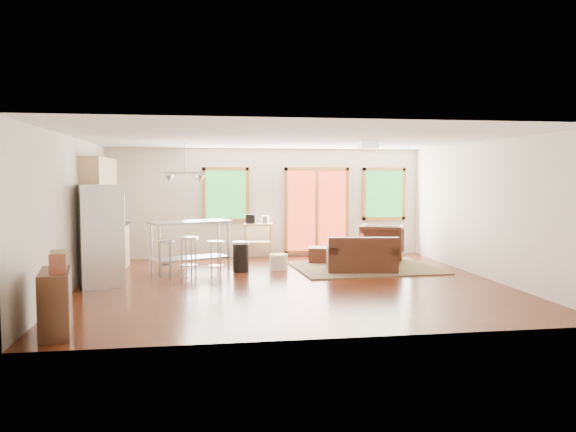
{
  "coord_description": "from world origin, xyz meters",
  "views": [
    {
      "loc": [
        -1.59,
        -9.9,
        1.92
      ],
      "look_at": [
        0.0,
        0.3,
        1.2
      ],
      "focal_mm": 35.0,
      "sensor_mm": 36.0,
      "label": 1
    }
  ],
  "objects": [
    {
      "name": "cabinets",
      "position": [
        -3.49,
        1.7,
        0.93
      ],
      "size": [
        0.64,
        2.24,
        2.3
      ],
      "color": "tan",
      "rests_on": "floor"
    },
    {
      "name": "vase",
      "position": [
        1.84,
        1.74,
        0.51
      ],
      "size": [
        0.23,
        0.23,
        0.31
      ],
      "rotation": [
        0.0,
        0.0,
        -0.3
      ],
      "color": "silver",
      "rests_on": "coffee_table"
    },
    {
      "name": "front_wall",
      "position": [
        0.0,
        -3.51,
        1.3
      ],
      "size": [
        7.5,
        0.02,
        2.6
      ],
      "primitive_type": "cube",
      "color": "beige",
      "rests_on": "ground"
    },
    {
      "name": "cup",
      "position": [
        -1.5,
        1.69,
        1.01
      ],
      "size": [
        0.12,
        0.1,
        0.11
      ],
      "primitive_type": "imported",
      "rotation": [
        0.0,
        0.0,
        -0.09
      ],
      "color": "silver",
      "rests_on": "island"
    },
    {
      "name": "bar_stool_a",
      "position": [
        -2.28,
        1.08,
        0.52
      ],
      "size": [
        0.38,
        0.38,
        0.7
      ],
      "rotation": [
        0.0,
        0.0,
        0.17
      ],
      "color": "#B7BABC",
      "rests_on": "floor"
    },
    {
      "name": "coffee_table",
      "position": [
        2.01,
        1.66,
        0.33
      ],
      "size": [
        1.1,
        0.83,
        0.39
      ],
      "rotation": [
        0.0,
        0.0,
        0.29
      ],
      "color": "#361E10",
      "rests_on": "floor"
    },
    {
      "name": "bookshelf",
      "position": [
        -3.35,
        -2.82,
        0.41
      ],
      "size": [
        0.49,
        0.93,
        1.04
      ],
      "rotation": [
        0.0,
        0.0,
        0.17
      ],
      "color": "#361E10",
      "rests_on": "floor"
    },
    {
      "name": "ceiling_flush",
      "position": [
        1.6,
        0.6,
        2.53
      ],
      "size": [
        0.35,
        0.35,
        0.12
      ],
      "primitive_type": "cube",
      "color": "white",
      "rests_on": "ceiling"
    },
    {
      "name": "french_doors",
      "position": [
        1.2,
        3.46,
        1.1
      ],
      "size": [
        1.6,
        0.05,
        2.1
      ],
      "color": "red",
      "rests_on": "back_wall"
    },
    {
      "name": "floor",
      "position": [
        0.0,
        0.0,
        -0.01
      ],
      "size": [
        7.5,
        7.0,
        0.02
      ],
      "primitive_type": "cube",
      "color": "#361409",
      "rests_on": "ground"
    },
    {
      "name": "ceiling",
      "position": [
        0.0,
        0.0,
        2.61
      ],
      "size": [
        7.5,
        7.0,
        0.02
      ],
      "primitive_type": "cube",
      "color": "silver",
      "rests_on": "ground"
    },
    {
      "name": "window_right",
      "position": [
        2.9,
        3.46,
        1.5
      ],
      "size": [
        1.1,
        0.05,
        1.3
      ],
      "color": "#1D6222",
      "rests_on": "back_wall"
    },
    {
      "name": "kitchen_cart",
      "position": [
        -0.29,
        3.19,
        0.71
      ],
      "size": [
        0.73,
        0.51,
        1.04
      ],
      "rotation": [
        0.0,
        0.0,
        -0.11
      ],
      "color": "tan",
      "rests_on": "floor"
    },
    {
      "name": "loveseat",
      "position": [
        1.61,
        0.97,
        0.29
      ],
      "size": [
        1.49,
        1.0,
        0.73
      ],
      "rotation": [
        0.0,
        0.0,
        -0.17
      ],
      "color": "#33180F",
      "rests_on": "floor"
    },
    {
      "name": "refrigerator",
      "position": [
        -3.31,
        0.26,
        0.9
      ],
      "size": [
        0.88,
        0.87,
        1.79
      ],
      "rotation": [
        0.0,
        0.0,
        0.28
      ],
      "color": "#B7BABC",
      "rests_on": "floor"
    },
    {
      "name": "island",
      "position": [
        -1.81,
        1.62,
        0.71
      ],
      "size": [
        1.74,
        1.22,
        1.03
      ],
      "rotation": [
        0.0,
        0.0,
        0.4
      ],
      "color": "#B7BABC",
      "rests_on": "floor"
    },
    {
      "name": "left_wall",
      "position": [
        -3.76,
        0.0,
        1.3
      ],
      "size": [
        0.02,
        7.0,
        2.6
      ],
      "primitive_type": "cube",
      "color": "beige",
      "rests_on": "ground"
    },
    {
      "name": "rug",
      "position": [
        1.81,
        1.39,
        0.01
      ],
      "size": [
        3.03,
        2.4,
        0.03
      ],
      "primitive_type": "cube",
      "rotation": [
        0.0,
        0.0,
        0.06
      ],
      "color": "#435A3A",
      "rests_on": "floor"
    },
    {
      "name": "pouf",
      "position": [
        -0.01,
        1.5,
        0.16
      ],
      "size": [
        0.4,
        0.4,
        0.33
      ],
      "primitive_type": "cylinder",
      "rotation": [
        0.0,
        0.0,
        0.06
      ],
      "color": "#ECE8CC",
      "rests_on": "floor"
    },
    {
      "name": "trash_can",
      "position": [
        -0.8,
        1.38,
        0.31
      ],
      "size": [
        0.36,
        0.36,
        0.62
      ],
      "rotation": [
        0.0,
        0.0,
        0.07
      ],
      "color": "black",
      "rests_on": "floor"
    },
    {
      "name": "bar_stool_c",
      "position": [
        -1.31,
        0.91,
        0.51
      ],
      "size": [
        0.33,
        0.33,
        0.69
      ],
      "rotation": [
        0.0,
        0.0,
        -0.02
      ],
      "color": "#B7BABC",
      "rests_on": "floor"
    },
    {
      "name": "window_left",
      "position": [
        -1.0,
        3.46,
        1.5
      ],
      "size": [
        1.1,
        0.05,
        1.3
      ],
      "color": "#1D6222",
      "rests_on": "back_wall"
    },
    {
      "name": "pendant_light",
      "position": [
        -1.9,
        1.5,
        1.9
      ],
      "size": [
        0.8,
        0.18,
        0.79
      ],
      "color": "gray",
      "rests_on": "ceiling"
    },
    {
      "name": "back_wall",
      "position": [
        0.0,
        3.51,
        1.3
      ],
      "size": [
        7.5,
        0.02,
        2.6
      ],
      "primitive_type": "cube",
      "color": "beige",
      "rests_on": "ground"
    },
    {
      "name": "armchair",
      "position": [
        2.44,
        2.2,
        0.48
      ],
      "size": [
        1.2,
        1.17,
        0.96
      ],
      "primitive_type": "imported",
      "rotation": [
        0.0,
        0.0,
        2.73
      ],
      "color": "#33180F",
      "rests_on": "floor"
    },
    {
      "name": "ottoman",
      "position": [
        1.04,
        2.28,
        0.18
      ],
      "size": [
        0.63,
        0.63,
        0.35
      ],
      "primitive_type": "cube",
      "rotation": [
        0.0,
        0.0,
        -0.2
      ],
      "color": "#33180F",
      "rests_on": "floor"
    },
    {
      "name": "right_wall",
      "position": [
        3.76,
        0.0,
        1.3
      ],
      "size": [
        0.02,
        7.0,
        2.6
      ],
      "primitive_type": "cube",
      "color": "beige",
      "rests_on": "ground"
    },
    {
      "name": "bar_stool_b",
      "position": [
        -1.83,
        0.87,
        0.58
      ],
      "size": [
        0.49,
        0.49,
        0.78
      ],
      "rotation": [
        0.0,
        0.0,
        -0.41
      ],
      "color": "#B7BABC",
      "rests_on": "floor"
    },
    {
      "name": "book",
      "position": [
        2.04,
        1.57,
        0.55
      ],
      "size": [
        0.23,
        0.07,
        0.3
      ],
      "primitive_type": "imported",
      "rotation": [
        0.0,
        0.0,
        0.2
      ],
      "color": "brown",
      "rests_on": "coffee_table"
    }
  ]
}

